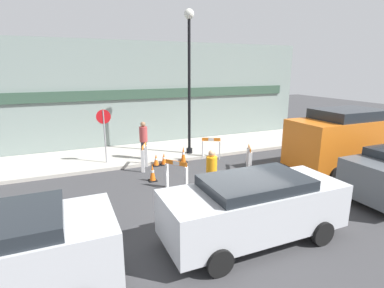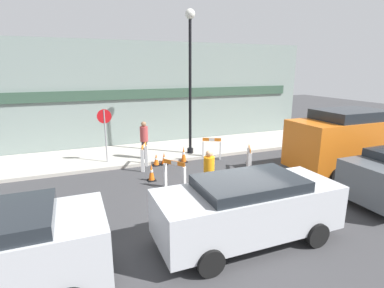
{
  "view_description": "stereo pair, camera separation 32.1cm",
  "coord_description": "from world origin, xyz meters",
  "px_view_note": "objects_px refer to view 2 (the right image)",
  "views": [
    {
      "loc": [
        -4.8,
        -7.6,
        4.15
      ],
      "look_at": [
        0.09,
        3.7,
        1.0
      ],
      "focal_mm": 28.0,
      "sensor_mm": 36.0,
      "label": 1
    },
    {
      "loc": [
        -4.51,
        -7.72,
        4.15
      ],
      "look_at": [
        0.09,
        3.7,
        1.0
      ],
      "focal_mm": 28.0,
      "sensor_mm": 36.0,
      "label": 2
    }
  ],
  "objects_px": {
    "stop_sign": "(105,127)",
    "person_pedestrian": "(144,139)",
    "work_van": "(347,138)",
    "parked_car_1": "(248,206)",
    "person_worker": "(209,173)",
    "streetlamp_post": "(190,66)"
  },
  "relations": [
    {
      "from": "person_pedestrian",
      "to": "parked_car_1",
      "type": "bearing_deg",
      "value": 126.57
    },
    {
      "from": "person_worker",
      "to": "stop_sign",
      "type": "bearing_deg",
      "value": 43.53
    },
    {
      "from": "stop_sign",
      "to": "person_pedestrian",
      "type": "relative_size",
      "value": 1.36
    },
    {
      "from": "stop_sign",
      "to": "work_van",
      "type": "relative_size",
      "value": 0.48
    },
    {
      "from": "work_van",
      "to": "person_worker",
      "type": "bearing_deg",
      "value": -176.62
    },
    {
      "from": "stop_sign",
      "to": "parked_car_1",
      "type": "height_order",
      "value": "stop_sign"
    },
    {
      "from": "person_pedestrian",
      "to": "work_van",
      "type": "relative_size",
      "value": 0.35
    },
    {
      "from": "streetlamp_post",
      "to": "person_worker",
      "type": "distance_m",
      "value": 5.94
    },
    {
      "from": "streetlamp_post",
      "to": "work_van",
      "type": "bearing_deg",
      "value": -40.56
    },
    {
      "from": "streetlamp_post",
      "to": "parked_car_1",
      "type": "height_order",
      "value": "streetlamp_post"
    },
    {
      "from": "work_van",
      "to": "parked_car_1",
      "type": "bearing_deg",
      "value": -155.52
    },
    {
      "from": "person_worker",
      "to": "work_van",
      "type": "height_order",
      "value": "work_van"
    },
    {
      "from": "streetlamp_post",
      "to": "parked_car_1",
      "type": "distance_m",
      "value": 8.16
    },
    {
      "from": "person_worker",
      "to": "work_van",
      "type": "relative_size",
      "value": 0.34
    },
    {
      "from": "parked_car_1",
      "to": "person_worker",
      "type": "bearing_deg",
      "value": 86.41
    },
    {
      "from": "stop_sign",
      "to": "person_pedestrian",
      "type": "bearing_deg",
      "value": -177.55
    },
    {
      "from": "stop_sign",
      "to": "person_pedestrian",
      "type": "height_order",
      "value": "stop_sign"
    },
    {
      "from": "person_pedestrian",
      "to": "parked_car_1",
      "type": "distance_m",
      "value": 7.34
    },
    {
      "from": "streetlamp_post",
      "to": "work_van",
      "type": "relative_size",
      "value": 1.35
    },
    {
      "from": "person_pedestrian",
      "to": "work_van",
      "type": "distance_m",
      "value": 8.53
    },
    {
      "from": "person_pedestrian",
      "to": "parked_car_1",
      "type": "relative_size",
      "value": 0.38
    },
    {
      "from": "stop_sign",
      "to": "person_worker",
      "type": "distance_m",
      "value": 5.55
    }
  ]
}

